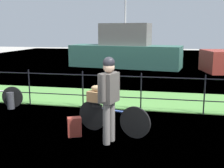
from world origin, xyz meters
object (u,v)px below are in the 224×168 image
at_px(bicycle_main, 112,118).
at_px(terrier_dog, 98,88).
at_px(cyclist_person, 109,93).
at_px(backpack_on_paving, 74,127).
at_px(moored_boat_mid, 125,51).
at_px(wooden_crate, 97,96).
at_px(mooring_bollard, 11,101).

relative_size(bicycle_main, terrier_dog, 4.99).
xyz_separation_m(cyclist_person, backpack_on_paving, (-0.77, 0.18, -0.80)).
bearing_deg(moored_boat_mid, bicycle_main, -82.45).
bearing_deg(backpack_on_paving, terrier_dog, 18.87).
xyz_separation_m(wooden_crate, terrier_dog, (0.02, -0.01, 0.19)).
bearing_deg(mooring_bollard, bicycle_main, -22.32).
xyz_separation_m(bicycle_main, backpack_on_paving, (-0.74, -0.30, -0.15)).
height_order(terrier_dog, mooring_bollard, terrier_dog).
bearing_deg(bicycle_main, mooring_bollard, 157.68).
distance_m(bicycle_main, cyclist_person, 0.81).
xyz_separation_m(wooden_crate, cyclist_person, (0.39, -0.58, 0.23)).
height_order(backpack_on_paving, mooring_bollard, mooring_bollard).
relative_size(bicycle_main, mooring_bollard, 3.47).
bearing_deg(moored_boat_mid, wooden_crate, -84.22).
relative_size(terrier_dog, backpack_on_paving, 0.81).
distance_m(wooden_crate, terrier_dog, 0.19).
distance_m(bicycle_main, wooden_crate, 0.56).
distance_m(bicycle_main, mooring_bollard, 3.43).
relative_size(terrier_dog, moored_boat_mid, 0.05).
bearing_deg(moored_boat_mid, cyclist_person, -82.60).
bearing_deg(terrier_dog, mooring_bollard, 157.02).
bearing_deg(mooring_bollard, backpack_on_paving, -33.28).
bearing_deg(backpack_on_paving, moored_boat_mid, 68.72).
distance_m(mooring_bollard, moored_boat_mid, 9.82).
distance_m(wooden_crate, mooring_bollard, 3.11).
distance_m(backpack_on_paving, moored_boat_mid, 11.29).
relative_size(bicycle_main, cyclist_person, 0.96).
bearing_deg(terrier_dog, bicycle_main, -16.33).
relative_size(wooden_crate, mooring_bollard, 0.81).
bearing_deg(mooring_bollard, cyclist_person, -29.05).
bearing_deg(moored_boat_mid, backpack_on_paving, -86.38).
relative_size(terrier_dog, mooring_bollard, 0.69).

